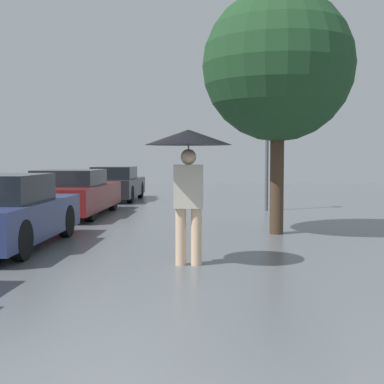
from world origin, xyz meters
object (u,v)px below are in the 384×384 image
(tree, at_px, (278,66))
(parked_car_farthest, at_px, (115,184))
(pedestrian, at_px, (188,153))
(parked_car_second, at_px, (5,213))
(parked_car_third, at_px, (72,193))
(street_lamp, at_px, (267,117))

(tree, bearing_deg, parked_car_farthest, 120.41)
(pedestrian, xyz_separation_m, tree, (1.67, 3.33, 1.81))
(parked_car_second, height_order, parked_car_third, parked_car_second)
(pedestrian, height_order, parked_car_second, pedestrian)
(pedestrian, xyz_separation_m, street_lamp, (1.91, 8.23, 1.14))
(parked_car_second, bearing_deg, parked_car_third, 92.45)
(parked_car_third, relative_size, parked_car_farthest, 1.14)
(pedestrian, xyz_separation_m, parked_car_second, (-3.33, 1.42, -1.05))
(parked_car_second, relative_size, parked_car_third, 0.88)
(parked_car_third, bearing_deg, parked_car_farthest, 87.81)
(parked_car_second, bearing_deg, pedestrian, -23.06)
(parked_car_third, bearing_deg, street_lamp, 16.13)
(parked_car_second, distance_m, parked_car_third, 5.24)
(parked_car_second, distance_m, street_lamp, 8.87)
(street_lamp, bearing_deg, parked_car_farthest, 145.30)
(pedestrian, relative_size, parked_car_second, 0.50)
(pedestrian, bearing_deg, parked_car_farthest, 105.77)
(parked_car_second, xyz_separation_m, tree, (5.00, 1.91, 2.85))
(parked_car_third, distance_m, parked_car_farthest, 5.23)
(parked_car_farthest, height_order, street_lamp, street_lamp)
(tree, distance_m, street_lamp, 4.96)
(parked_car_farthest, relative_size, tree, 0.79)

